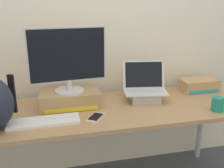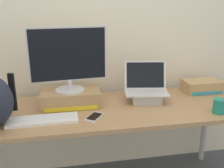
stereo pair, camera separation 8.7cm
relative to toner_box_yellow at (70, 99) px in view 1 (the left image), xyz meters
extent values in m
cube|color=silver|center=(0.30, 0.35, 0.50)|extent=(7.00, 0.10, 2.60)
cube|color=#A87F56|center=(0.30, -0.10, -0.07)|extent=(2.01, 0.69, 0.03)
cylinder|color=#B2B2B7|center=(1.24, 0.19, -0.44)|extent=(0.05, 0.05, 0.71)
cube|color=#A88456|center=(0.00, 0.00, 0.00)|extent=(0.44, 0.24, 0.12)
cube|color=yellow|center=(0.00, -0.12, -0.04)|extent=(0.37, 0.00, 0.03)
cylinder|color=silver|center=(0.00, 0.00, 0.06)|extent=(0.21, 0.21, 0.01)
cylinder|color=silver|center=(0.00, 0.00, 0.11)|extent=(0.04, 0.04, 0.08)
cube|color=silver|center=(0.00, 0.00, 0.33)|extent=(0.55, 0.07, 0.39)
cube|color=black|center=(0.00, -0.01, 0.33)|extent=(0.53, 0.05, 0.36)
cube|color=#ADADB2|center=(0.58, -0.02, -0.02)|extent=(0.25, 0.23, 0.07)
cube|color=silver|center=(0.58, -0.02, 0.02)|extent=(0.36, 0.28, 0.01)
cube|color=#B7B7BC|center=(0.58, 0.00, 0.02)|extent=(0.30, 0.17, 0.00)
cube|color=silver|center=(0.59, 0.06, 0.13)|extent=(0.33, 0.12, 0.22)
cube|color=black|center=(0.59, 0.06, 0.13)|extent=(0.30, 0.11, 0.19)
cube|color=white|center=(-0.19, -0.25, -0.05)|extent=(0.45, 0.15, 0.02)
cube|color=silver|center=(-0.19, -0.25, -0.04)|extent=(0.43, 0.13, 0.00)
cube|color=black|center=(-0.37, -0.16, 0.13)|extent=(0.04, 0.03, 0.25)
cylinder|color=#1E7F70|center=(1.01, -0.33, -0.01)|extent=(0.09, 0.09, 0.10)
cube|color=silver|center=(0.15, -0.25, -0.05)|extent=(0.15, 0.16, 0.01)
cube|color=black|center=(0.15, -0.25, -0.05)|extent=(0.12, 0.14, 0.00)
cube|color=tan|center=(1.12, 0.10, -0.01)|extent=(0.32, 0.18, 0.10)
cube|color=#2899BC|center=(1.12, 0.01, -0.04)|extent=(0.27, 0.00, 0.02)
camera|label=1|loc=(-0.11, -1.81, 0.69)|focal=41.64mm
camera|label=2|loc=(-0.03, -1.83, 0.69)|focal=41.64mm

